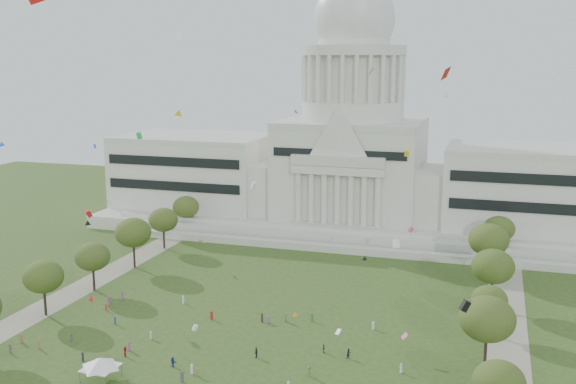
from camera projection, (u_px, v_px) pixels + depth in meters
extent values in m
plane|color=#32491D|center=(208.00, 381.00, 112.94)|extent=(400.00, 400.00, 0.00)
cube|color=beige|center=(351.00, 219.00, 220.31)|extent=(160.00, 60.00, 4.00)
cube|color=beige|center=(327.00, 248.00, 189.58)|extent=(130.00, 3.00, 2.00)
cube|color=beige|center=(334.00, 236.00, 196.79)|extent=(140.00, 3.00, 5.00)
cube|color=beige|center=(196.00, 172.00, 232.90)|extent=(50.00, 34.00, 22.00)
cube|color=beige|center=(532.00, 190.00, 200.84)|extent=(50.00, 34.00, 22.00)
cube|color=beige|center=(270.00, 186.00, 223.44)|extent=(12.00, 26.00, 16.00)
cube|color=beige|center=(436.00, 195.00, 207.70)|extent=(12.00, 26.00, 16.00)
cube|color=beige|center=(352.00, 171.00, 216.29)|extent=(44.00, 38.00, 28.00)
cube|color=beige|center=(338.00, 171.00, 196.94)|extent=(28.00, 3.00, 2.40)
cube|color=black|center=(173.00, 174.00, 216.40)|extent=(46.00, 0.40, 11.00)
cube|color=black|center=(536.00, 194.00, 184.34)|extent=(46.00, 0.40, 11.00)
cylinder|color=beige|center=(353.00, 110.00, 212.55)|extent=(32.00, 32.00, 6.00)
cylinder|color=beige|center=(353.00, 78.00, 210.63)|extent=(28.00, 28.00, 14.00)
cylinder|color=beige|center=(354.00, 51.00, 208.99)|extent=(32.40, 32.40, 3.00)
cylinder|color=beige|center=(354.00, 32.00, 207.93)|extent=(22.00, 22.00, 8.00)
ellipsoid|color=silver|center=(354.00, 19.00, 207.16)|extent=(25.00, 25.00, 26.20)
cube|color=gray|center=(70.00, 294.00, 155.04)|extent=(8.00, 160.00, 0.04)
cube|color=gray|center=(507.00, 346.00, 127.06)|extent=(8.00, 160.00, 0.04)
ellipsoid|color=#354917|center=(499.00, 382.00, 96.35)|extent=(7.58, 7.58, 6.20)
cylinder|color=black|center=(45.00, 303.00, 141.76)|extent=(0.56, 0.56, 5.47)
ellipsoid|color=#374D17|center=(43.00, 277.00, 140.64)|extent=(8.42, 8.42, 6.89)
cylinder|color=black|center=(485.00, 355.00, 115.81)|extent=(0.56, 0.56, 6.20)
ellipsoid|color=#384A1A|center=(487.00, 319.00, 114.54)|extent=(9.55, 9.55, 7.82)
cylinder|color=black|center=(94.00, 280.00, 157.06)|extent=(0.56, 0.56, 5.27)
ellipsoid|color=#394A1C|center=(92.00, 257.00, 155.99)|extent=(8.12, 8.12, 6.65)
cylinder|color=black|center=(488.00, 323.00, 131.88)|extent=(0.56, 0.56, 4.56)
ellipsoid|color=#344E17|center=(490.00, 300.00, 130.95)|extent=(7.01, 7.01, 5.74)
cylinder|color=black|center=(134.00, 256.00, 174.33)|extent=(0.56, 0.56, 6.03)
ellipsoid|color=#394A18|center=(133.00, 232.00, 173.10)|extent=(9.29, 9.29, 7.60)
cylinder|color=black|center=(491.00, 294.00, 146.21)|extent=(0.56, 0.56, 5.97)
ellipsoid|color=#314816|center=(493.00, 266.00, 144.99)|extent=(9.19, 9.19, 7.52)
cylinder|color=black|center=(164.00, 239.00, 192.14)|extent=(0.56, 0.56, 5.41)
ellipsoid|color=#3A4A18|center=(163.00, 220.00, 191.03)|extent=(8.33, 8.33, 6.81)
cylinder|color=black|center=(487.00, 266.00, 165.42)|extent=(0.56, 0.56, 6.37)
ellipsoid|color=#394C1A|center=(489.00, 240.00, 164.12)|extent=(9.82, 9.82, 8.03)
cylinder|color=black|center=(187.00, 225.00, 209.61)|extent=(0.56, 0.56, 5.32)
ellipsoid|color=#3C4E1A|center=(186.00, 207.00, 208.53)|extent=(8.19, 8.19, 6.70)
cylinder|color=black|center=(498.00, 250.00, 181.60)|extent=(0.56, 0.56, 5.47)
ellipsoid|color=#344A17|center=(499.00, 229.00, 180.48)|extent=(8.42, 8.42, 6.89)
cylinder|color=#4C4C4C|center=(80.00, 379.00, 111.61)|extent=(0.12, 0.12, 2.19)
cylinder|color=#4C4C4C|center=(106.00, 383.00, 110.18)|extent=(0.12, 0.12, 2.19)
cylinder|color=#4C4C4C|center=(97.00, 366.00, 116.21)|extent=(0.12, 0.12, 2.19)
cylinder|color=#4C4C4C|center=(122.00, 370.00, 114.78)|extent=(0.12, 0.12, 2.19)
cube|color=white|center=(101.00, 368.00, 112.96)|extent=(5.47, 5.47, 0.18)
pyramid|color=white|center=(100.00, 362.00, 112.78)|extent=(7.66, 7.66, 1.75)
imported|color=silver|center=(401.00, 368.00, 115.85)|extent=(0.95, 1.02, 1.75)
imported|color=#26262B|center=(349.00, 354.00, 121.39)|extent=(1.03, 1.07, 1.90)
imported|color=#33723F|center=(309.00, 371.00, 114.41)|extent=(1.14, 1.41, 1.93)
imported|color=#26262B|center=(256.00, 352.00, 121.81)|extent=(0.68, 1.19, 1.99)
imported|color=navy|center=(173.00, 362.00, 118.21)|extent=(1.79, 1.26, 1.80)
imported|color=#B21E1E|center=(125.00, 351.00, 122.40)|extent=(1.07, 0.94, 1.87)
imported|color=#4C4C51|center=(324.00, 348.00, 123.80)|extent=(0.86, 1.15, 1.75)
cube|color=olive|center=(21.00, 339.00, 128.23)|extent=(0.50, 0.53, 1.70)
cube|color=silver|center=(192.00, 369.00, 115.55)|extent=(0.52, 0.52, 1.70)
cube|color=silver|center=(373.00, 325.00, 134.69)|extent=(0.49, 0.44, 1.58)
cube|color=#4C4C51|center=(71.00, 338.00, 128.68)|extent=(0.41, 0.50, 1.61)
cube|color=#994C8C|center=(122.00, 296.00, 151.13)|extent=(0.36, 0.53, 1.93)
cube|color=#4C4C51|center=(10.00, 348.00, 123.85)|extent=(0.53, 0.48, 1.69)
cube|color=silver|center=(183.00, 300.00, 148.85)|extent=(0.53, 0.54, 1.77)
cube|color=#B21E1E|center=(106.00, 307.00, 144.73)|extent=(0.45, 0.49, 1.58)
cube|color=olive|center=(198.00, 372.00, 114.55)|extent=(0.42, 0.47, 1.51)
cube|color=#33723F|center=(312.00, 318.00, 138.57)|extent=(0.55, 0.46, 1.79)
cube|color=#33723F|center=(286.00, 317.00, 138.46)|extent=(0.46, 0.58, 1.91)
cube|color=#B21E1E|center=(212.00, 316.00, 139.59)|extent=(0.49, 0.55, 1.77)
cube|color=#26262B|center=(83.00, 357.00, 120.36)|extent=(0.44, 0.53, 1.70)
cube|color=#4C4C51|center=(182.00, 377.00, 112.57)|extent=(0.50, 0.33, 1.82)
cube|color=#994C8C|center=(129.00, 346.00, 124.67)|extent=(0.38, 0.51, 1.75)
cube|color=#994C8C|center=(269.00, 320.00, 137.85)|extent=(0.33, 0.44, 1.48)
cube|color=#26262B|center=(262.00, 318.00, 138.37)|extent=(0.53, 0.58, 1.85)
cube|color=silver|center=(151.00, 335.00, 130.01)|extent=(0.36, 0.46, 1.53)
cube|color=olive|center=(39.00, 344.00, 125.54)|extent=(0.54, 0.51, 1.75)
cube|color=navy|center=(115.00, 321.00, 137.13)|extent=(0.49, 0.50, 1.64)
cube|color=#994C8C|center=(109.00, 301.00, 147.93)|extent=(0.47, 0.59, 1.92)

